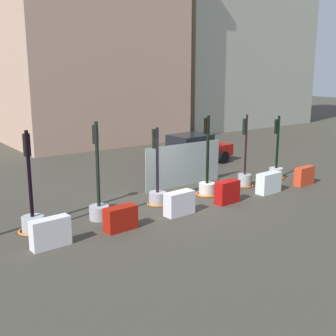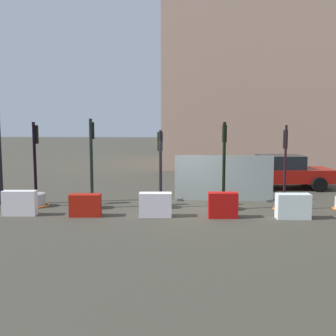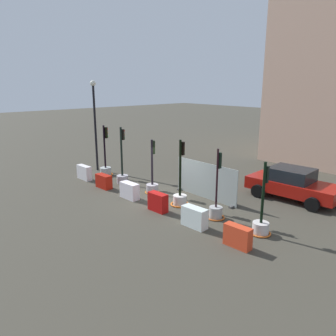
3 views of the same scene
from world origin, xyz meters
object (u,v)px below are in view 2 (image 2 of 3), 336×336
(construction_barrier_2, at_px, (155,205))
(construction_barrier_4, at_px, (293,206))
(traffic_light_3, at_px, (223,196))
(construction_barrier_1, at_px, (85,205))
(traffic_light_4, at_px, (284,197))
(construction_barrier_3, at_px, (223,205))
(construction_barrier_0, at_px, (20,203))
(traffic_light_1, at_px, (92,191))
(traffic_light_2, at_px, (161,194))
(traffic_light_0, at_px, (36,192))
(car_red_compact, at_px, (282,172))

(construction_barrier_2, xyz_separation_m, construction_barrier_4, (4.64, -0.01, 0.01))
(traffic_light_3, distance_m, construction_barrier_1, 5.01)
(traffic_light_4, height_order, construction_barrier_3, traffic_light_4)
(construction_barrier_1, relative_size, construction_barrier_4, 0.94)
(traffic_light_4, bearing_deg, traffic_light_3, -178.41)
(construction_barrier_0, distance_m, construction_barrier_1, 2.31)
(traffic_light_1, height_order, traffic_light_3, traffic_light_1)
(traffic_light_3, distance_m, construction_barrier_4, 2.58)
(traffic_light_4, relative_size, construction_barrier_4, 2.73)
(construction_barrier_2, bearing_deg, traffic_light_2, 87.35)
(construction_barrier_2, bearing_deg, traffic_light_4, 16.33)
(traffic_light_0, distance_m, traffic_light_4, 9.34)
(traffic_light_1, relative_size, traffic_light_3, 1.04)
(traffic_light_2, relative_size, construction_barrier_2, 2.59)
(traffic_light_0, relative_size, construction_barrier_1, 2.98)
(traffic_light_1, xyz_separation_m, construction_barrier_3, (4.78, -1.26, -0.21))
(traffic_light_0, height_order, construction_barrier_0, traffic_light_0)
(traffic_light_2, bearing_deg, traffic_light_1, -175.15)
(construction_barrier_1, height_order, construction_barrier_3, construction_barrier_3)
(traffic_light_1, height_order, construction_barrier_3, traffic_light_1)
(traffic_light_1, distance_m, construction_barrier_0, 2.59)
(traffic_light_0, distance_m, construction_barrier_4, 9.45)
(construction_barrier_1, distance_m, construction_barrier_4, 7.05)
(traffic_light_1, xyz_separation_m, construction_barrier_1, (0.08, -1.32, -0.26))
(traffic_light_2, xyz_separation_m, construction_barrier_2, (-0.07, -1.46, -0.12))
(traffic_light_0, height_order, construction_barrier_3, traffic_light_0)
(traffic_light_3, xyz_separation_m, traffic_light_4, (2.22, 0.06, -0.03))
(traffic_light_4, bearing_deg, construction_barrier_3, -149.60)
(car_red_compact, bearing_deg, traffic_light_2, -139.30)
(construction_barrier_3, distance_m, car_red_compact, 7.03)
(construction_barrier_1, bearing_deg, construction_barrier_2, 1.91)
(traffic_light_1, relative_size, construction_barrier_1, 3.10)
(construction_barrier_0, relative_size, construction_barrier_3, 1.16)
(traffic_light_0, distance_m, construction_barrier_2, 4.92)
(traffic_light_4, bearing_deg, construction_barrier_2, -163.67)
(traffic_light_3, relative_size, construction_barrier_0, 2.77)
(construction_barrier_0, height_order, construction_barrier_3, construction_barrier_0)
(traffic_light_2, relative_size, car_red_compact, 0.63)
(construction_barrier_4, bearing_deg, construction_barrier_1, -179.40)
(traffic_light_3, distance_m, traffic_light_4, 2.22)
(traffic_light_0, height_order, traffic_light_1, traffic_light_1)
(traffic_light_0, xyz_separation_m, traffic_light_1, (2.22, -0.20, 0.11))
(traffic_light_0, bearing_deg, construction_barrier_4, -8.78)
(traffic_light_0, relative_size, construction_barrier_4, 2.82)
(traffic_light_0, bearing_deg, traffic_light_4, -0.50)
(construction_barrier_3, bearing_deg, traffic_light_1, 165.28)
(traffic_light_4, bearing_deg, construction_barrier_1, -168.47)
(traffic_light_1, height_order, construction_barrier_0, traffic_light_1)
(car_red_compact, bearing_deg, construction_barrier_4, -98.60)
(construction_barrier_3, bearing_deg, construction_barrier_0, -179.48)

